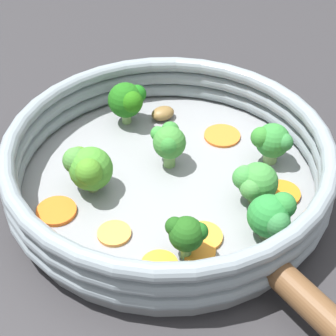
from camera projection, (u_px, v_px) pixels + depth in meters
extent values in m
plane|color=#272628|center=(168.00, 190.00, 0.59)|extent=(4.00, 4.00, 0.00)
cylinder|color=gray|center=(168.00, 184.00, 0.59)|extent=(0.31, 0.31, 0.02)
torus|color=gray|center=(168.00, 173.00, 0.58)|extent=(0.33, 0.33, 0.02)
torus|color=gray|center=(168.00, 160.00, 0.56)|extent=(0.33, 0.33, 0.02)
torus|color=gray|center=(168.00, 146.00, 0.55)|extent=(0.33, 0.33, 0.02)
sphere|color=gray|center=(227.00, 289.00, 0.47)|extent=(0.01, 0.01, 0.01)
sphere|color=gray|center=(298.00, 246.00, 0.51)|extent=(0.01, 0.01, 0.01)
cylinder|color=orange|center=(199.00, 252.00, 0.50)|extent=(0.04, 0.04, 0.00)
cylinder|color=orange|center=(114.00, 233.00, 0.52)|extent=(0.04, 0.04, 0.00)
cylinder|color=orange|center=(281.00, 194.00, 0.56)|extent=(0.05, 0.05, 0.00)
cylinder|color=orange|center=(203.00, 236.00, 0.52)|extent=(0.05, 0.05, 0.00)
cylinder|color=orange|center=(163.00, 265.00, 0.49)|extent=(0.04, 0.04, 0.00)
cylinder|color=orange|center=(222.00, 136.00, 0.63)|extent=(0.06, 0.06, 0.00)
cylinder|color=orange|center=(56.00, 211.00, 0.54)|extent=(0.05, 0.05, 0.00)
cylinder|color=#89B167|center=(271.00, 154.00, 0.60)|extent=(0.01, 0.01, 0.02)
sphere|color=#2C762F|center=(273.00, 141.00, 0.59)|extent=(0.04, 0.04, 0.04)
sphere|color=#2D7234|center=(284.00, 142.00, 0.58)|extent=(0.02, 0.02, 0.02)
sphere|color=#2D7127|center=(261.00, 137.00, 0.58)|extent=(0.02, 0.02, 0.02)
cylinder|color=#7C9A53|center=(256.00, 195.00, 0.55)|extent=(0.02, 0.02, 0.01)
sphere|color=#367B33|center=(258.00, 182.00, 0.54)|extent=(0.04, 0.04, 0.04)
sphere|color=#3D753C|center=(244.00, 174.00, 0.54)|extent=(0.02, 0.02, 0.02)
sphere|color=#3C7B37|center=(251.00, 189.00, 0.53)|extent=(0.02, 0.02, 0.02)
sphere|color=#357E35|center=(244.00, 178.00, 0.54)|extent=(0.02, 0.02, 0.02)
cylinder|color=#8AA55E|center=(93.00, 184.00, 0.56)|extent=(0.01, 0.01, 0.02)
sphere|color=#3E8128|center=(91.00, 169.00, 0.55)|extent=(0.04, 0.04, 0.04)
sphere|color=#457D1F|center=(79.00, 159.00, 0.55)|extent=(0.02, 0.02, 0.02)
sphere|color=#417B32|center=(76.00, 161.00, 0.55)|extent=(0.03, 0.03, 0.03)
sphere|color=#407B20|center=(89.00, 172.00, 0.53)|extent=(0.03, 0.03, 0.03)
cylinder|color=#5F8F4A|center=(186.00, 249.00, 0.50)|extent=(0.01, 0.01, 0.02)
sphere|color=#1C4E15|center=(186.00, 234.00, 0.48)|extent=(0.03, 0.03, 0.03)
sphere|color=#194913|center=(175.00, 226.00, 0.48)|extent=(0.02, 0.02, 0.02)
sphere|color=#195517|center=(199.00, 231.00, 0.48)|extent=(0.02, 0.02, 0.02)
cylinder|color=#71A355|center=(165.00, 157.00, 0.59)|extent=(0.01, 0.01, 0.02)
sphere|color=#377A2F|center=(165.00, 142.00, 0.58)|extent=(0.03, 0.03, 0.03)
sphere|color=#307B2F|center=(174.00, 144.00, 0.57)|extent=(0.02, 0.02, 0.02)
sphere|color=#338332|center=(158.00, 134.00, 0.58)|extent=(0.02, 0.02, 0.02)
sphere|color=#30732D|center=(166.00, 130.00, 0.58)|extent=(0.02, 0.02, 0.02)
cylinder|color=#68844E|center=(266.00, 230.00, 0.52)|extent=(0.01, 0.01, 0.01)
sphere|color=#23752F|center=(269.00, 216.00, 0.51)|extent=(0.04, 0.04, 0.04)
sphere|color=#2B6D35|center=(277.00, 224.00, 0.49)|extent=(0.02, 0.02, 0.02)
sphere|color=#27732F|center=(283.00, 205.00, 0.50)|extent=(0.02, 0.02, 0.02)
cylinder|color=#89B167|center=(126.00, 115.00, 0.65)|extent=(0.01, 0.01, 0.02)
sphere|color=#1A5A13|center=(126.00, 100.00, 0.64)|extent=(0.04, 0.04, 0.04)
sphere|color=#166113|center=(137.00, 94.00, 0.64)|extent=(0.02, 0.02, 0.02)
sphere|color=#1F600E|center=(132.00, 102.00, 0.62)|extent=(0.02, 0.02, 0.02)
ellipsoid|color=brown|center=(163.00, 113.00, 0.66)|extent=(0.03, 0.03, 0.01)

